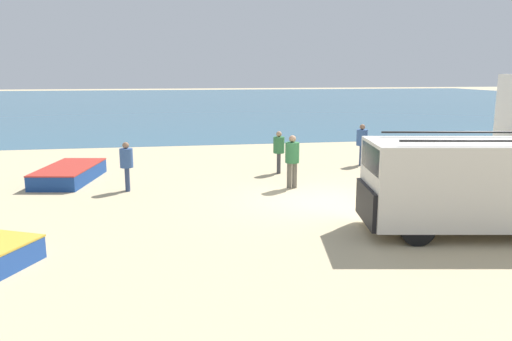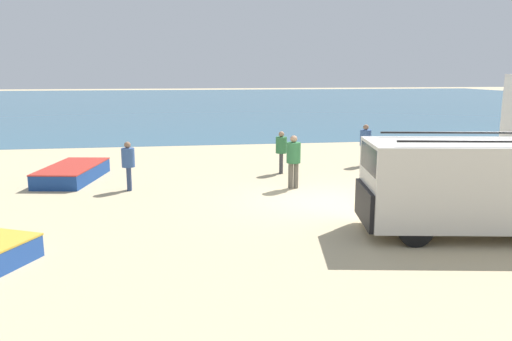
{
  "view_description": "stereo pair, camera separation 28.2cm",
  "coord_description": "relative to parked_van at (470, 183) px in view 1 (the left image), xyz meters",
  "views": [
    {
      "loc": [
        -4.28,
        -13.76,
        3.79
      ],
      "look_at": [
        -1.89,
        0.01,
        1.0
      ],
      "focal_mm": 35.0,
      "sensor_mm": 36.0,
      "label": 1
    },
    {
      "loc": [
        -4.0,
        -13.81,
        3.79
      ],
      "look_at": [
        -1.89,
        0.01,
        1.0
      ],
      "focal_mm": 35.0,
      "sensor_mm": 36.0,
      "label": 2
    }
  ],
  "objects": [
    {
      "name": "fishing_rowboat_2",
      "position": [
        3.23,
        7.54,
        -0.9
      ],
      "size": [
        3.92,
        2.65,
        0.64
      ],
      "rotation": [
        0.0,
        0.0,
        3.61
      ],
      "color": "navy",
      "rests_on": "ground_plane"
    },
    {
      "name": "fisherman_3",
      "position": [
        -8.3,
        5.76,
        -0.27
      ],
      "size": [
        0.42,
        0.42,
        1.59
      ],
      "rotation": [
        0.0,
        0.0,
        0.02
      ],
      "color": "navy",
      "rests_on": "ground_plane"
    },
    {
      "name": "ground_plane",
      "position": [
        -2.63,
        3.4,
        -1.22
      ],
      "size": [
        200.0,
        200.0,
        0.0
      ],
      "primitive_type": "plane",
      "color": "tan"
    },
    {
      "name": "fisherman_2",
      "position": [
        -2.89,
        7.71,
        -0.26
      ],
      "size": [
        0.42,
        0.42,
        1.59
      ],
      "rotation": [
        0.0,
        0.0,
        2.94
      ],
      "color": "#38383D",
      "rests_on": "ground_plane"
    },
    {
      "name": "fishing_rowboat_0",
      "position": [
        -10.41,
        7.73,
        -0.95
      ],
      "size": [
        2.17,
        4.25,
        0.53
      ],
      "rotation": [
        0.0,
        0.0,
        1.39
      ],
      "color": "navy",
      "rests_on": "ground_plane"
    },
    {
      "name": "parked_van",
      "position": [
        0.0,
        0.0,
        0.0
      ],
      "size": [
        5.18,
        2.79,
        2.35
      ],
      "rotation": [
        0.0,
        0.0,
        2.97
      ],
      "color": "beige",
      "rests_on": "ground_plane"
    },
    {
      "name": "fisherman_1",
      "position": [
        -2.99,
        5.25,
        -0.17
      ],
      "size": [
        0.46,
        0.46,
        1.75
      ],
      "rotation": [
        0.0,
        0.0,
        4.61
      ],
      "color": "#5B564C",
      "rests_on": "ground_plane"
    },
    {
      "name": "fisherman_0",
      "position": [
        0.8,
        8.74,
        -0.21
      ],
      "size": [
        0.44,
        0.44,
        1.69
      ],
      "rotation": [
        0.0,
        0.0,
        2.82
      ],
      "color": "navy",
      "rests_on": "ground_plane"
    },
    {
      "name": "sea_water",
      "position": [
        -2.63,
        55.4,
        -1.21
      ],
      "size": [
        120.0,
        80.0,
        0.01
      ],
      "primitive_type": "cube",
      "color": "#33607A",
      "rests_on": "ground_plane"
    }
  ]
}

